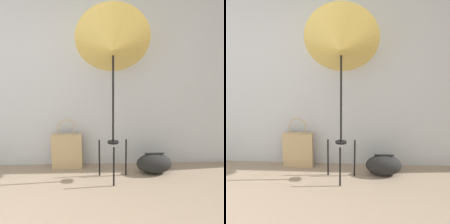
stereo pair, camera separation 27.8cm
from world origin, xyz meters
The scene contains 4 objects.
wall_back centered at (0.00, 2.06, 1.30)m, with size 8.00×0.05×2.60m.
photo_umbrella centered at (0.44, 1.56, 1.56)m, with size 0.86×0.66×2.00m.
tote_bag centered at (-0.15, 1.91, 0.24)m, with size 0.39×0.12×0.66m.
duffel_bag centered at (0.97, 1.70, 0.13)m, with size 0.44×0.26×0.26m.
Camera 1 is at (0.31, -1.39, 1.41)m, focal length 42.00 mm.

